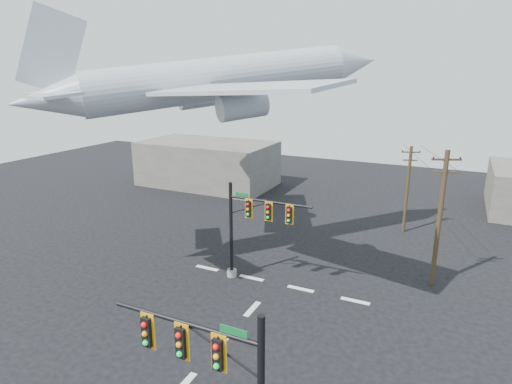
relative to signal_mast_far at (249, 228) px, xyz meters
The scene contains 7 objects.
lane_markings 7.79m from the signal_mast_far, 72.55° to the right, with size 14.00×21.20×0.01m.
signal_mast_far is the anchor object (origin of this frame).
utility_pole_a 13.69m from the signal_mast_far, 23.05° to the left, with size 1.93×0.90×10.16m.
utility_pole_b 18.29m from the signal_mast_far, 59.68° to the left, with size 1.68×0.67×8.58m.
power_lines 15.82m from the signal_mast_far, 44.12° to the left, with size 5.02×10.46×0.03m.
airliner 11.43m from the signal_mast_far, 144.68° to the left, with size 23.81×25.37×7.66m.
building_left 29.59m from the signal_mast_far, 127.60° to the left, with size 18.00×10.00×6.00m, color slate.
Camera 1 is at (11.12, -14.83, 15.31)m, focal length 30.00 mm.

